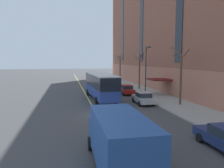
% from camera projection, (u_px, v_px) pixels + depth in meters
% --- Properties ---
extents(ground_plane, '(260.00, 260.00, 0.00)m').
position_uv_depth(ground_plane, '(109.00, 116.00, 22.35)').
color(ground_plane, '#424244').
extents(sidewalk, '(5.29, 160.00, 0.15)m').
position_uv_depth(sidewalk, '(178.00, 105.00, 27.15)').
color(sidewalk, '#9E9B93').
rests_on(sidewalk, ground).
extents(city_bus, '(3.25, 12.56, 3.72)m').
position_uv_depth(city_bus, '(100.00, 85.00, 31.31)').
color(city_bus, navy).
rests_on(city_bus, ground).
extents(parked_car_red_0, '(2.12, 4.82, 1.56)m').
position_uv_depth(parked_car_red_0, '(126.00, 89.00, 36.60)').
color(parked_car_red_0, '#B21E19').
rests_on(parked_car_red_0, ground).
extents(parked_car_champagne_2, '(2.02, 4.65, 1.56)m').
position_uv_depth(parked_car_champagne_2, '(115.00, 84.00, 45.30)').
color(parked_car_champagne_2, '#BCAD89').
rests_on(parked_car_champagne_2, ground).
extents(parked_car_silver_5, '(2.04, 4.48, 1.56)m').
position_uv_depth(parked_car_silver_5, '(143.00, 98.00, 28.22)').
color(parked_car_silver_5, '#B7B7BC').
rests_on(parked_car_silver_5, ground).
extents(box_truck, '(2.39, 7.57, 3.10)m').
position_uv_depth(box_truck, '(118.00, 139.00, 10.67)').
color(box_truck, '#285199').
rests_on(box_truck, ground).
extents(street_tree_mid_block, '(1.92, 2.07, 7.14)m').
position_uv_depth(street_tree_mid_block, '(181.00, 76.00, 26.90)').
color(street_tree_mid_block, brown).
rests_on(street_tree_mid_block, sidewalk).
extents(street_tree_far_uptown, '(1.70, 1.71, 6.90)m').
position_uv_depth(street_tree_far_uptown, '(139.00, 70.00, 42.24)').
color(street_tree_far_uptown, brown).
rests_on(street_tree_far_uptown, sidewalk).
extents(street_tree_far_downtown, '(2.04, 1.99, 7.19)m').
position_uv_depth(street_tree_far_downtown, '(120.00, 67.00, 57.57)').
color(street_tree_far_downtown, brown).
rests_on(street_tree_far_downtown, sidewalk).
extents(street_lamp, '(0.36, 1.48, 7.50)m').
position_uv_depth(street_lamp, '(146.00, 67.00, 32.09)').
color(street_lamp, '#2D2D30').
rests_on(street_lamp, sidewalk).
extents(lane_centerline, '(0.16, 140.00, 0.01)m').
position_uv_depth(lane_centerline, '(94.00, 110.00, 25.04)').
color(lane_centerline, '#E0D66B').
rests_on(lane_centerline, ground).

